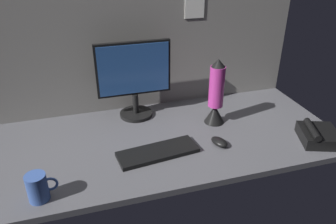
{
  "coord_description": "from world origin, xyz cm",
  "views": [
    {
      "loc": [
        -33.95,
        -134.65,
        88.36
      ],
      "look_at": [
        -2.21,
        0.0,
        14.0
      ],
      "focal_mm": 35.09,
      "sensor_mm": 36.0,
      "label": 1
    }
  ],
  "objects_px": {
    "keyboard": "(158,152)",
    "desk_phone": "(318,135)",
    "lava_lamp": "(216,97)",
    "mouse": "(219,142)",
    "monitor": "(134,77)",
    "mug_ceramic_blue": "(38,187)"
  },
  "relations": [
    {
      "from": "keyboard",
      "to": "desk_phone",
      "type": "height_order",
      "value": "desk_phone"
    },
    {
      "from": "lava_lamp",
      "to": "mouse",
      "type": "bearing_deg",
      "value": -107.19
    },
    {
      "from": "mouse",
      "to": "lava_lamp",
      "type": "relative_size",
      "value": 0.27
    },
    {
      "from": "monitor",
      "to": "mouse",
      "type": "bearing_deg",
      "value": -51.91
    },
    {
      "from": "monitor",
      "to": "keyboard",
      "type": "bearing_deg",
      "value": -86.99
    },
    {
      "from": "monitor",
      "to": "keyboard",
      "type": "relative_size",
      "value": 1.13
    },
    {
      "from": "monitor",
      "to": "mug_ceramic_blue",
      "type": "distance_m",
      "value": 0.76
    },
    {
      "from": "desk_phone",
      "to": "keyboard",
      "type": "bearing_deg",
      "value": 171.68
    },
    {
      "from": "monitor",
      "to": "desk_phone",
      "type": "height_order",
      "value": "monitor"
    },
    {
      "from": "monitor",
      "to": "lava_lamp",
      "type": "height_order",
      "value": "monitor"
    },
    {
      "from": "monitor",
      "to": "mug_ceramic_blue",
      "type": "bearing_deg",
      "value": -131.03
    },
    {
      "from": "mouse",
      "to": "lava_lamp",
      "type": "distance_m",
      "value": 0.26
    },
    {
      "from": "lava_lamp",
      "to": "desk_phone",
      "type": "distance_m",
      "value": 0.53
    },
    {
      "from": "keyboard",
      "to": "mouse",
      "type": "distance_m",
      "value": 0.3
    },
    {
      "from": "mouse",
      "to": "desk_phone",
      "type": "relative_size",
      "value": 0.41
    },
    {
      "from": "monitor",
      "to": "mug_ceramic_blue",
      "type": "xyz_separation_m",
      "value": [
        -0.48,
        -0.56,
        -0.17
      ]
    },
    {
      "from": "mouse",
      "to": "desk_phone",
      "type": "bearing_deg",
      "value": -31.93
    },
    {
      "from": "mouse",
      "to": "lava_lamp",
      "type": "xyz_separation_m",
      "value": [
        0.07,
        0.21,
        0.13
      ]
    },
    {
      "from": "mouse",
      "to": "keyboard",
      "type": "bearing_deg",
      "value": 157.81
    },
    {
      "from": "keyboard",
      "to": "lava_lamp",
      "type": "relative_size",
      "value": 1.05
    },
    {
      "from": "lava_lamp",
      "to": "mug_ceramic_blue",
      "type": "bearing_deg",
      "value": -157.66
    },
    {
      "from": "monitor",
      "to": "mouse",
      "type": "xyz_separation_m",
      "value": [
        0.32,
        -0.41,
        -0.21
      ]
    }
  ]
}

